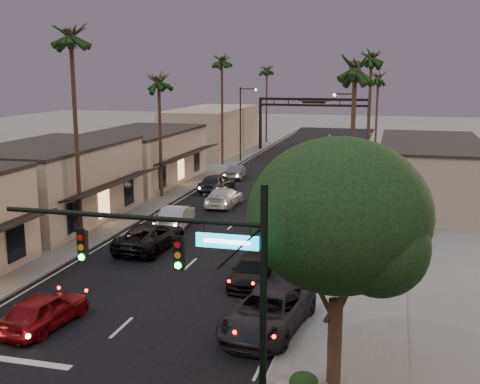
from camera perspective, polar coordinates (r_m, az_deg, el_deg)
The scene contains 30 objects.
ground at distance 54.54m, azimuth 2.57°, elevation -0.14°, with size 200.00×200.00×0.00m, color slate.
road at distance 59.35m, azimuth 3.59°, elevation 0.81°, with size 14.00×120.00×0.02m, color black.
sidewalk_left at distance 68.36m, azimuth -3.11°, elevation 2.27°, with size 5.00×92.00×0.12m, color slate.
sidewalk_right at distance 65.19m, azimuth 13.02°, elevation 1.54°, with size 5.00×92.00×0.12m, color slate.
storefront_mid at distance 45.97m, azimuth -17.30°, elevation 0.66°, with size 8.00×14.00×5.50m, color #A59A84.
storefront_far at distance 59.98m, azimuth -9.25°, elevation 3.21°, with size 8.00×16.00×5.00m, color tan.
storefront_dist at distance 81.33m, azimuth -2.69°, elevation 5.83°, with size 8.00×20.00×6.00m, color #A59A84.
building_right at distance 53.01m, azimuth 17.57°, elevation 1.75°, with size 8.00×18.00×5.00m, color #A59A84.
traffic_signal at distance 18.12m, azimuth -3.71°, elevation -7.46°, with size 8.51×0.22×7.80m.
corner_tree at distance 20.39m, azimuth 9.54°, elevation -2.82°, with size 6.20×6.20×8.80m.
arch at distance 83.18m, azimuth 7.00°, elevation 7.64°, with size 15.20×0.40×7.27m.
streetlight_right at distance 57.68m, azimuth 10.45°, elevation 5.68°, with size 2.13×0.30×9.00m.
streetlight_left at distance 72.76m, azimuth 0.25°, elevation 7.03°, with size 2.13×0.30×9.00m.
palm_lb at distance 39.61m, azimuth -15.78°, elevation 14.57°, with size 3.20×3.20×15.20m.
palm_lc at distance 52.14m, azimuth -7.73°, elevation 10.83°, with size 3.20×3.20×12.20m.
palm_ld at distance 70.11m, azimuth -1.74°, elevation 12.65°, with size 3.20×3.20×14.20m.
palm_ra at distance 36.35m, azimuth 10.89°, elevation 12.03°, with size 3.20×3.20×13.20m.
palm_rb at distance 56.33m, azimuth 12.38°, elevation 12.69°, with size 3.20×3.20×14.20m.
palm_rc at distance 76.30m, azimuth 12.99°, elevation 10.81°, with size 3.20×3.20×12.20m.
palm_far at distance 92.33m, azimuth 2.56°, elevation 11.75°, with size 3.20×3.20×13.20m.
oncoming_red at distance 27.78m, azimuth -18.05°, elevation -10.61°, with size 1.85×4.59×1.56m, color maroon.
oncoming_pickup at distance 37.88m, azimuth -8.53°, elevation -4.18°, with size 2.73×5.93×1.65m, color black.
oncoming_silver at distance 42.93m, azimuth -6.03°, elevation -2.29°, with size 1.69×4.84×1.59m, color #A6A5AA.
oncoming_white at distance 49.35m, azimuth -1.50°, elevation -0.46°, with size 2.13×5.24×1.52m, color #B8B8B8.
oncoming_dgrey at distance 55.15m, azimuth -2.21°, elevation 0.90°, with size 2.02×5.02×1.71m, color black.
oncoming_grey_far at distance 61.94m, azimuth -0.36°, elevation 1.94°, with size 1.49×4.28×1.41m, color #525156.
curbside_near at distance 26.13m, azimuth 2.66°, elevation -11.29°, with size 2.82×6.12×1.70m, color black.
curbside_black at distance 31.65m, azimuth 1.01°, elevation -7.51°, with size 1.87×4.59×1.33m, color black.
curbside_grey at distance 44.77m, azimuth 7.94°, elevation -1.87°, with size 1.69×4.20×1.43m, color #525258.
curbside_far at distance 60.29m, azimuth 9.75°, elevation 1.55°, with size 1.59×4.57×1.51m, color black.
Camera 1 is at (11.14, -12.25, 10.95)m, focal length 45.00 mm.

